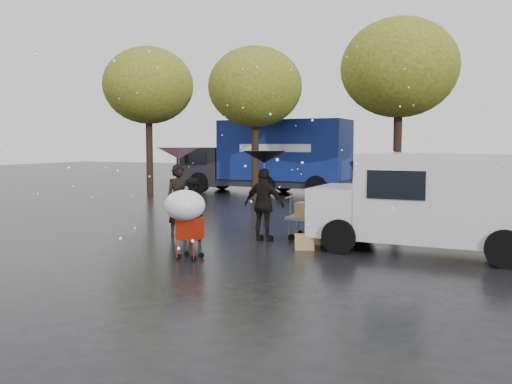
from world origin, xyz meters
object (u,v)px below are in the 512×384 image
at_px(person_pink, 179,200).
at_px(person_black, 264,205).
at_px(white_van, 432,200).
at_px(blue_truck, 268,157).
at_px(shopping_cart, 186,209).
at_px(yellow_taxi, 472,186).
at_px(vendor_cart, 322,211).

distance_m(person_pink, person_black, 2.37).
distance_m(white_van, blue_truck, 14.63).
bearing_deg(person_black, shopping_cart, 80.37).
relative_size(white_van, yellow_taxi, 1.11).
height_order(vendor_cart, shopping_cart, shopping_cart).
distance_m(white_van, yellow_taxi, 10.23).
relative_size(person_pink, vendor_cart, 1.23).
bearing_deg(person_pink, blue_truck, 62.44).
xyz_separation_m(person_pink, white_van, (6.30, 0.42, 0.23)).
bearing_deg(shopping_cart, person_black, 78.71).
bearing_deg(shopping_cart, yellow_taxi, 70.21).
relative_size(person_pink, yellow_taxi, 0.42).
bearing_deg(shopping_cart, white_van, 33.63).
bearing_deg(yellow_taxi, shopping_cart, 163.69).
relative_size(vendor_cart, shopping_cart, 1.04).
distance_m(person_pink, white_van, 6.32).
xyz_separation_m(person_pink, vendor_cart, (3.63, 0.82, -0.21)).
bearing_deg(white_van, vendor_cart, 171.59).
bearing_deg(yellow_taxi, blue_truck, 85.32).
bearing_deg(vendor_cart, shopping_cart, -118.30).
xyz_separation_m(vendor_cart, blue_truck, (-6.30, 11.14, 1.03)).
relative_size(shopping_cart, yellow_taxi, 0.33).
distance_m(vendor_cart, shopping_cart, 3.85).
relative_size(person_pink, white_van, 0.38).
height_order(person_pink, blue_truck, blue_truck).
bearing_deg(shopping_cart, person_pink, 125.29).
height_order(person_black, shopping_cart, person_black).
height_order(shopping_cart, blue_truck, blue_truck).
bearing_deg(person_pink, vendor_cart, -27.45).
distance_m(shopping_cart, white_van, 5.39).
bearing_deg(person_black, blue_truck, -65.22).
bearing_deg(white_van, shopping_cart, -146.37).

